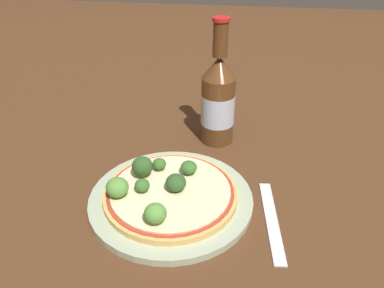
# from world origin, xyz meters

# --- Properties ---
(ground_plane) EXTENTS (3.00, 3.00, 0.00)m
(ground_plane) POSITION_xyz_m (0.00, 0.00, 0.00)
(ground_plane) COLOR #4C2D19
(plate) EXTENTS (0.26, 0.26, 0.01)m
(plate) POSITION_xyz_m (0.01, 0.00, 0.01)
(plate) COLOR #A3B293
(plate) RESTS_ON ground_plane
(pizza) EXTENTS (0.21, 0.21, 0.01)m
(pizza) POSITION_xyz_m (0.01, 0.00, 0.02)
(pizza) COLOR tan
(pizza) RESTS_ON plate
(broccoli_floret_0) EXTENTS (0.04, 0.04, 0.03)m
(broccoli_floret_0) POSITION_xyz_m (-0.06, -0.03, 0.04)
(broccoli_floret_0) COLOR #89A866
(broccoli_floret_0) RESTS_ON pizza
(broccoli_floret_1) EXTENTS (0.02, 0.02, 0.02)m
(broccoli_floret_1) POSITION_xyz_m (-0.02, 0.05, 0.04)
(broccoli_floret_1) COLOR #89A866
(broccoli_floret_1) RESTS_ON pizza
(broccoli_floret_2) EXTENTS (0.03, 0.03, 0.04)m
(broccoli_floret_2) POSITION_xyz_m (-0.04, 0.03, 0.05)
(broccoli_floret_2) COLOR #89A866
(broccoli_floret_2) RESTS_ON pizza
(broccoli_floret_3) EXTENTS (0.03, 0.03, 0.03)m
(broccoli_floret_3) POSITION_xyz_m (0.01, -0.07, 0.04)
(broccoli_floret_3) COLOR #89A866
(broccoli_floret_3) RESTS_ON pizza
(broccoli_floret_4) EXTENTS (0.03, 0.03, 0.03)m
(broccoli_floret_4) POSITION_xyz_m (0.02, -0.00, 0.04)
(broccoli_floret_4) COLOR #89A866
(broccoli_floret_4) RESTS_ON pizza
(broccoli_floret_5) EXTENTS (0.03, 0.03, 0.02)m
(broccoli_floret_5) POSITION_xyz_m (0.04, 0.05, 0.04)
(broccoli_floret_5) COLOR #89A866
(broccoli_floret_5) RESTS_ON pizza
(broccoli_floret_6) EXTENTS (0.02, 0.02, 0.02)m
(broccoli_floret_6) POSITION_xyz_m (-0.03, -0.01, 0.04)
(broccoli_floret_6) COLOR #89A866
(broccoli_floret_6) RESTS_ON pizza
(beer_bottle) EXTENTS (0.07, 0.07, 0.25)m
(beer_bottle) POSITION_xyz_m (0.07, 0.21, 0.09)
(beer_bottle) COLOR #563319
(beer_bottle) RESTS_ON ground_plane
(fork) EXTENTS (0.04, 0.18, 0.00)m
(fork) POSITION_xyz_m (0.17, -0.02, 0.00)
(fork) COLOR silver
(fork) RESTS_ON ground_plane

